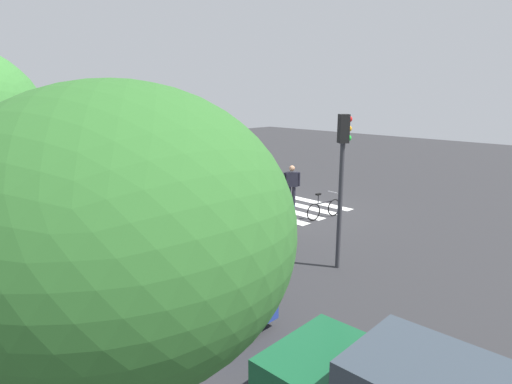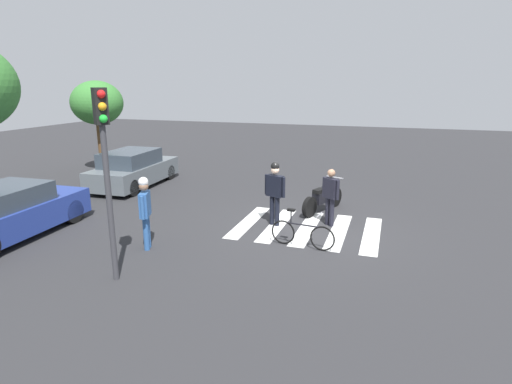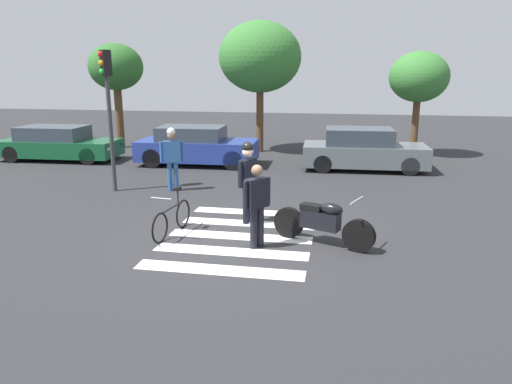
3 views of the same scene
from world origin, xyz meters
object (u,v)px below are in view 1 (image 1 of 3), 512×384
Objects in this scene: car_grey_coupe at (58,219)px; officer_on_foot at (274,187)px; officer_by_motorcycle at (292,183)px; police_motorcycle at (262,192)px; traffic_light_pole at (342,167)px; leaning_bicycle at (324,209)px; pedestrian_bystander at (283,217)px; car_blue_hatchback at (174,277)px.

officer_on_foot is at bearing -112.83° from car_grey_coupe.
officer_on_foot is 1.62m from officer_by_motorcycle.
police_motorcycle is 7.40m from traffic_light_pole.
leaning_bicycle is at bearing 167.99° from officer_by_motorcycle.
police_motorcycle is 1.10× the size of officer_on_foot.
traffic_light_pole is at bearing -148.43° from car_grey_coupe.
leaning_bicycle is 0.39× the size of car_grey_coupe.
pedestrian_bystander is 6.95m from car_grey_coupe.
officer_by_motorcycle is at bearing -65.14° from car_blue_hatchback.
officer_on_foot is 1.02× the size of pedestrian_bystander.
officer_on_foot is at bearing -43.09° from pedestrian_bystander.
officer_on_foot reaches higher than car_blue_hatchback.
car_blue_hatchback is 6.08m from car_grey_coupe.
leaning_bicycle is at bearing -70.46° from pedestrian_bystander.
car_blue_hatchback reaches higher than leaning_bicycle.
pedestrian_bystander is 0.43× the size of car_grey_coupe.
car_grey_coupe is at bearing 74.21° from officer_by_motorcycle.
police_motorcycle is 1.42m from officer_by_motorcycle.
pedestrian_bystander is (-3.23, 4.10, 0.12)m from officer_by_motorcycle.
car_grey_coupe is 1.09× the size of traffic_light_pole.
traffic_light_pole is (-1.19, -4.29, 2.00)m from car_blue_hatchback.
police_motorcycle is at bearing -39.35° from pedestrian_bystander.
officer_by_motorcycle is at bearing -37.50° from traffic_light_pole.
police_motorcycle is 2.19m from officer_on_foot.
police_motorcycle reaches higher than leaning_bicycle.
car_grey_coupe is 8.76m from traffic_light_pole.
pedestrian_bystander is at bearing -143.26° from car_grey_coupe.
traffic_light_pole reaches higher than leaning_bicycle.
car_blue_hatchback is (-3.74, 8.07, -0.27)m from officer_by_motorcycle.
traffic_light_pole reaches higher than pedestrian_bystander.
police_motorcycle is at bearing -28.57° from traffic_light_pole.
car_grey_coupe is at bearing 61.52° from leaning_bicycle.
officer_on_foot is 7.31m from car_blue_hatchback.
police_motorcycle is 1.24× the size of leaning_bicycle.
police_motorcycle is 7.91m from car_grey_coupe.
police_motorcycle is 0.47× the size of car_blue_hatchback.
officer_on_foot is at bearing -63.58° from car_blue_hatchback.
leaning_bicycle is at bearing -76.65° from car_blue_hatchback.
officer_on_foot reaches higher than leaning_bicycle.
car_blue_hatchback is at bearing 116.42° from officer_on_foot.
officer_on_foot is 1.13× the size of officer_by_motorcycle.
pedestrian_bystander is at bearing 128.26° from officer_by_motorcycle.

